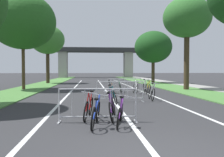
{
  "coord_description": "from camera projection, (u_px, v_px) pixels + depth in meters",
  "views": [
    {
      "loc": [
        -1.2,
        -4.01,
        1.59
      ],
      "look_at": [
        0.66,
        16.6,
        0.89
      ],
      "focal_mm": 37.82,
      "sensor_mm": 36.0,
      "label": 1
    }
  ],
  "objects": [
    {
      "name": "bicycle_white_10",
      "position": [
        135.0,
        88.0,
        16.14
      ],
      "size": [
        0.55,
        1.78,
        0.97
      ],
      "rotation": [
        0.0,
        0.0,
        -0.03
      ],
      "color": "black",
      "rests_on": "ground"
    },
    {
      "name": "bicycle_green_4",
      "position": [
        120.0,
        87.0,
        17.07
      ],
      "size": [
        0.53,
        1.79,
        0.96
      ],
      "rotation": [
        0.0,
        0.0,
        -0.16
      ],
      "color": "black",
      "rests_on": "ground"
    },
    {
      "name": "sidewalk_path_right",
      "position": [
        174.0,
        83.0,
        29.37
      ],
      "size": [
        2.12,
        59.89,
        0.08
      ],
      "primitive_type": "cube",
      "color": "gray",
      "rests_on": "ground"
    },
    {
      "name": "overpass_bridge",
      "position": [
        96.0,
        57.0,
        53.27
      ],
      "size": [
        19.38,
        3.4,
        6.7
      ],
      "color": "#2D2D30",
      "rests_on": "ground"
    },
    {
      "name": "bicycle_silver_6",
      "position": [
        152.0,
        93.0,
        12.71
      ],
      "size": [
        0.45,
        1.64,
        0.99
      ],
      "rotation": [
        0.0,
        0.0,
        3.05
      ],
      "color": "black",
      "rests_on": "ground"
    },
    {
      "name": "grass_verge_right",
      "position": [
        153.0,
        83.0,
        29.13
      ],
      "size": [
        3.18,
        59.89,
        0.05
      ],
      "primitive_type": "cube",
      "color": "#477A38",
      "rests_on": "ground"
    },
    {
      "name": "bicycle_purple_1",
      "position": [
        120.0,
        113.0,
        6.83
      ],
      "size": [
        0.65,
        1.66,
        0.89
      ],
      "rotation": [
        0.0,
        0.0,
        -0.21
      ],
      "color": "black",
      "rests_on": "ground"
    },
    {
      "name": "bicycle_red_3",
      "position": [
        89.0,
        108.0,
        7.79
      ],
      "size": [
        0.46,
        1.7,
        0.95
      ],
      "rotation": [
        0.0,
        0.0,
        2.99
      ],
      "color": "black",
      "rests_on": "ground"
    },
    {
      "name": "tree_left_pine_near",
      "position": [
        23.0,
        21.0,
        19.29
      ],
      "size": [
        5.37,
        5.37,
        7.9
      ],
      "color": "#4C3823",
      "rests_on": "ground"
    },
    {
      "name": "bicycle_purple_11",
      "position": [
        112.0,
        108.0,
        7.63
      ],
      "size": [
        0.48,
        1.69,
        0.96
      ],
      "rotation": [
        0.0,
        0.0,
        -0.16
      ],
      "color": "black",
      "rests_on": "ground"
    },
    {
      "name": "bicycle_blue_9",
      "position": [
        96.0,
        114.0,
        6.7
      ],
      "size": [
        0.56,
        1.72,
        0.89
      ],
      "rotation": [
        0.0,
        0.0,
        -0.14
      ],
      "color": "black",
      "rests_on": "ground"
    },
    {
      "name": "bicycle_black_2",
      "position": [
        110.0,
        88.0,
        17.02
      ],
      "size": [
        0.46,
        1.58,
        0.93
      ],
      "rotation": [
        0.0,
        0.0,
        -0.17
      ],
      "color": "black",
      "rests_on": "ground"
    },
    {
      "name": "tree_left_pine_far",
      "position": [
        48.0,
        40.0,
        29.02
      ],
      "size": [
        4.16,
        4.16,
        7.16
      ],
      "color": "#3D2D1E",
      "rests_on": "ground"
    },
    {
      "name": "bicycle_white_0",
      "position": [
        145.0,
        88.0,
        16.21
      ],
      "size": [
        0.52,
        1.76,
        1.01
      ],
      "rotation": [
        0.0,
        0.0,
        3.04
      ],
      "color": "black",
      "rests_on": "ground"
    },
    {
      "name": "bicycle_orange_5",
      "position": [
        113.0,
        89.0,
        16.16
      ],
      "size": [
        0.46,
        1.64,
        0.83
      ],
      "rotation": [
        0.0,
        0.0,
        3.07
      ],
      "color": "black",
      "rests_on": "ground"
    },
    {
      "name": "grass_verge_left",
      "position": [
        46.0,
        84.0,
        27.96
      ],
      "size": [
        3.18,
        59.89,
        0.05
      ],
      "primitive_type": "cube",
      "color": "#477A38",
      "rests_on": "ground"
    },
    {
      "name": "tree_right_oak_mid",
      "position": [
        187.0,
        18.0,
        19.17
      ],
      "size": [
        3.88,
        3.88,
        7.58
      ],
      "color": "#3D2D1E",
      "rests_on": "ground"
    },
    {
      "name": "crowd_barrier_second",
      "position": [
        120.0,
        92.0,
        11.96
      ],
      "size": [
        2.42,
        0.5,
        1.05
      ],
      "rotation": [
        0.0,
        0.0,
        -0.03
      ],
      "color": "#ADADB2",
      "rests_on": "ground"
    },
    {
      "name": "lane_stripe_right_lane",
      "position": [
        133.0,
        88.0,
        21.64
      ],
      "size": [
        0.14,
        34.65,
        0.01
      ],
      "primitive_type": "cube",
      "color": "silver",
      "rests_on": "ground"
    },
    {
      "name": "lane_stripe_center",
      "position": [
        104.0,
        88.0,
        21.4
      ],
      "size": [
        0.14,
        34.65,
        0.01
      ],
      "primitive_type": "cube",
      "color": "silver",
      "rests_on": "ground"
    },
    {
      "name": "bicycle_teal_8",
      "position": [
        113.0,
        96.0,
        11.5
      ],
      "size": [
        0.47,
        1.7,
        0.93
      ],
      "rotation": [
        0.0,
        0.0,
        3.25
      ],
      "color": "black",
      "rests_on": "ground"
    },
    {
      "name": "crowd_barrier_nearest",
      "position": [
        98.0,
        105.0,
        7.22
      ],
      "size": [
        2.43,
        0.53,
        1.05
      ],
      "rotation": [
        0.0,
        0.0,
        -0.04
      ],
      "color": "#ADADB2",
      "rests_on": "ground"
    },
    {
      "name": "bicycle_yellow_7",
      "position": [
        148.0,
        87.0,
        17.23
      ],
      "size": [
        0.49,
        1.61,
        0.96
      ],
      "rotation": [
        0.0,
        0.0,
        3.1
      ],
      "color": "black",
      "rests_on": "ground"
    },
    {
      "name": "lane_stripe_left_lane",
      "position": [
        74.0,
        88.0,
        21.16
      ],
      "size": [
        0.14,
        34.65,
        0.01
      ],
      "primitive_type": "cube",
      "color": "silver",
      "rests_on": "ground"
    },
    {
      "name": "tree_right_cypress_far",
      "position": [
        153.0,
        47.0,
        29.42
      ],
      "size": [
        4.65,
        4.65,
        6.52
      ],
      "color": "#3D2D1E",
      "rests_on": "ground"
    },
    {
      "name": "crowd_barrier_third",
      "position": [
        125.0,
        86.0,
        16.66
      ],
      "size": [
        2.43,
        0.53,
        1.05
      ],
      "rotation": [
        0.0,
        0.0,
        0.04
      ],
      "color": "#ADADB2",
      "rests_on": "ground"
    }
  ]
}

